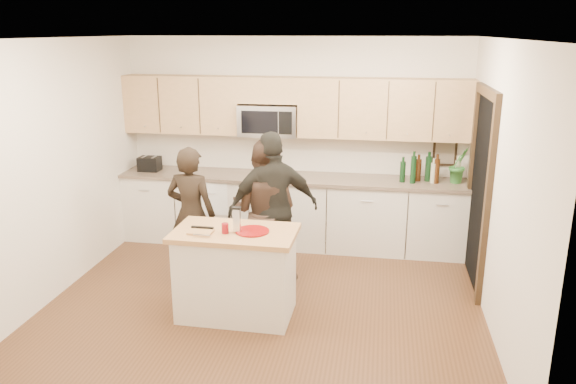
% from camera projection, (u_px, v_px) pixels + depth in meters
% --- Properties ---
extents(floor, '(4.50, 4.50, 0.00)m').
position_uv_depth(floor, '(265.00, 301.00, 5.97)').
color(floor, '#52311C').
rests_on(floor, ground).
extents(room_shell, '(4.52, 4.02, 2.71)m').
position_uv_depth(room_shell, '(263.00, 141.00, 5.49)').
color(room_shell, beige).
rests_on(room_shell, ground).
extents(back_cabinetry, '(4.50, 0.66, 0.94)m').
position_uv_depth(back_cabinetry, '(291.00, 210.00, 7.44)').
color(back_cabinetry, beige).
rests_on(back_cabinetry, ground).
extents(upper_cabinetry, '(4.50, 0.33, 0.75)m').
position_uv_depth(upper_cabinetry, '(296.00, 105.00, 7.19)').
color(upper_cabinetry, tan).
rests_on(upper_cabinetry, ground).
extents(microwave, '(0.76, 0.41, 0.40)m').
position_uv_depth(microwave, '(269.00, 120.00, 7.26)').
color(microwave, silver).
rests_on(microwave, ground).
extents(doorway, '(0.06, 1.25, 2.20)m').
position_uv_depth(doorway, '(480.00, 183.00, 6.14)').
color(doorway, black).
rests_on(doorway, ground).
extents(framed_picture, '(0.30, 0.03, 0.38)m').
position_uv_depth(framed_picture, '(445.00, 151.00, 7.18)').
color(framed_picture, black).
rests_on(framed_picture, ground).
extents(dish_towel, '(0.34, 0.60, 0.48)m').
position_uv_depth(dish_towel, '(217.00, 187.00, 7.32)').
color(dish_towel, white).
rests_on(dish_towel, ground).
extents(island, '(1.21, 0.72, 0.90)m').
position_uv_depth(island, '(236.00, 273.00, 5.57)').
color(island, beige).
rests_on(island, ground).
extents(red_plate, '(0.33, 0.33, 0.02)m').
position_uv_depth(red_plate, '(252.00, 231.00, 5.41)').
color(red_plate, maroon).
rests_on(red_plate, island).
extents(box_grater, '(0.08, 0.06, 0.24)m').
position_uv_depth(box_grater, '(237.00, 219.00, 5.36)').
color(box_grater, silver).
rests_on(box_grater, red_plate).
extents(drink_glass, '(0.07, 0.07, 0.10)m').
position_uv_depth(drink_glass, '(225.00, 228.00, 5.37)').
color(drink_glass, maroon).
rests_on(drink_glass, island).
extents(cutting_board, '(0.23, 0.17, 0.02)m').
position_uv_depth(cutting_board, '(201.00, 232.00, 5.39)').
color(cutting_board, '#A77645').
rests_on(cutting_board, island).
extents(tongs, '(0.23, 0.03, 0.02)m').
position_uv_depth(tongs, '(202.00, 227.00, 5.46)').
color(tongs, black).
rests_on(tongs, cutting_board).
extents(knife, '(0.17, 0.02, 0.01)m').
position_uv_depth(knife, '(202.00, 235.00, 5.27)').
color(knife, silver).
rests_on(knife, cutting_board).
extents(toaster, '(0.28, 0.21, 0.19)m').
position_uv_depth(toaster, '(150.00, 164.00, 7.58)').
color(toaster, black).
rests_on(toaster, back_cabinetry).
extents(bottle_cluster, '(0.75, 0.25, 0.40)m').
position_uv_depth(bottle_cluster, '(428.00, 168.00, 6.99)').
color(bottle_cluster, black).
rests_on(bottle_cluster, back_cabinetry).
extents(orchid, '(0.32, 0.31, 0.45)m').
position_uv_depth(orchid, '(459.00, 165.00, 6.94)').
color(orchid, '#32742E').
rests_on(orchid, back_cabinetry).
extents(woman_left, '(0.60, 0.42, 1.55)m').
position_uv_depth(woman_left, '(191.00, 214.00, 6.31)').
color(woman_left, black).
rests_on(woman_left, ground).
extents(woman_center, '(0.89, 0.75, 1.63)m').
position_uv_depth(woman_center, '(264.00, 211.00, 6.30)').
color(woman_center, '#34241A').
rests_on(woman_center, ground).
extents(woman_right, '(1.10, 0.80, 1.73)m').
position_uv_depth(woman_right, '(273.00, 209.00, 6.21)').
color(woman_right, black).
rests_on(woman_right, ground).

